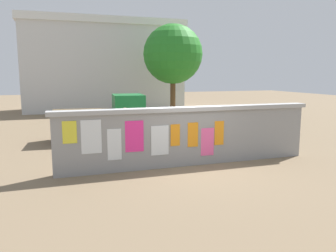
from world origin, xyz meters
TOP-DOWN VIEW (x-y plane):
  - ground at (0.00, 8.00)m, footprint 60.00×60.00m
  - poster_wall at (-0.01, -0.00)m, footprint 7.91×0.42m
  - auto_rickshaw_truck at (-1.88, 4.53)m, footprint 3.70×1.77m
  - motorcycle at (2.30, 2.46)m, footprint 1.90×0.56m
  - bicycle_near at (-0.16, 1.29)m, footprint 1.68×0.51m
  - bicycle_far at (1.32, 4.65)m, footprint 1.66×0.59m
  - person_walking at (2.43, 0.86)m, footprint 0.40×0.40m
  - person_bystander at (-1.62, 1.48)m, footprint 0.40×0.40m
  - tree_roadside at (3.34, 11.01)m, footprint 3.69×3.69m
  - building_background at (-0.16, 16.74)m, footprint 11.77×4.35m

SIDE VIEW (x-z plane):
  - ground at x=0.00m, z-range 0.00..0.00m
  - bicycle_near at x=-0.16m, z-range -0.11..0.84m
  - bicycle_far at x=1.32m, z-range -0.11..0.84m
  - motorcycle at x=2.30m, z-range 0.03..0.90m
  - poster_wall at x=-0.01m, z-range 0.02..1.76m
  - auto_rickshaw_truck at x=-1.88m, z-range -0.02..1.83m
  - person_walking at x=2.43m, z-range 0.18..1.80m
  - person_bystander at x=-1.62m, z-range 0.18..1.80m
  - building_background at x=-0.16m, z-range 0.02..6.66m
  - tree_roadside at x=3.34m, z-range 1.01..6.76m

